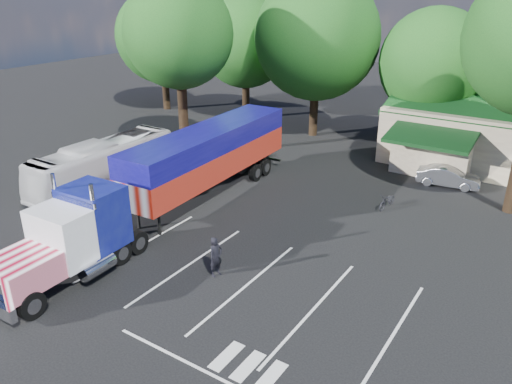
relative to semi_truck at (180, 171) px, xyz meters
The scene contains 11 objects.
ground 5.08m from the semi_truck, 23.95° to the left, with size 120.00×120.00×0.00m, color black.
tree_row_a 26.06m from the semi_truck, 134.47° to the left, with size 9.00×9.00×11.68m.
tree_row_b 22.04m from the semi_truck, 114.57° to the left, with size 8.40×8.40×11.35m.
tree_row_c 18.85m from the semi_truck, 93.05° to the left, with size 10.00×10.00×13.05m.
tree_row_d 21.30m from the semi_truck, 67.38° to the left, with size 8.00×8.00×10.60m.
tree_near_left 11.93m from the semi_truck, 129.65° to the left, with size 7.60×7.60×12.65m.
semi_truck is the anchor object (origin of this frame).
woman 7.21m from the semi_truck, 36.71° to the right, with size 0.68×0.45×1.86m, color black.
bicycle 11.97m from the semi_truck, 36.00° to the left, with size 0.59×1.71×0.90m, color black.
tour_bus 6.93m from the semi_truck, behind, with size 2.45×10.49×2.92m, color silver.
silver_sedan 17.04m from the semi_truck, 46.72° to the left, with size 1.34×3.85×1.27m, color #9FA1A6.
Camera 1 is at (13.54, -21.02, 12.08)m, focal length 35.00 mm.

